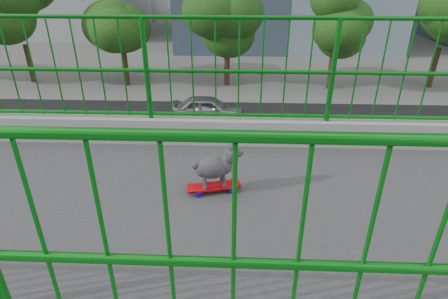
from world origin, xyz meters
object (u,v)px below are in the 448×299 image
object	(u,v)px
skateboard	(214,187)
poodle	(216,165)
car_3	(427,134)
car_6	(354,202)
car_4	(208,108)
car_5	(61,252)

from	to	relation	value
skateboard	poodle	xyz separation A→B (m)	(-0.01, 0.02, 0.23)
skateboard	car_3	distance (m)	19.40
poodle	car_6	world-z (taller)	poodle
poodle	car_6	bearing A→B (deg)	138.01
car_4	car_6	bearing A→B (deg)	-146.52
skateboard	car_3	world-z (taller)	skateboard
poodle	car_5	bearing A→B (deg)	-151.13
skateboard	car_3	bearing A→B (deg)	131.84
car_3	car_6	xyz separation A→B (m)	(6.40, -5.56, -0.02)
car_4	car_5	bearing A→B (deg)	164.42
car_3	car_4	xyz separation A→B (m)	(-3.20, -11.91, 0.02)
car_5	poodle	bearing A→B (deg)	43.18
poodle	car_6	xyz separation A→B (m)	(-8.83, 4.63, -6.56)
car_5	car_4	bearing A→B (deg)	164.42
poodle	car_3	xyz separation A→B (m)	(-15.23, 10.20, -6.54)
poodle	car_3	world-z (taller)	poodle
car_6	car_3	bearing A→B (deg)	139.00
car_5	car_6	xyz separation A→B (m)	(-3.20, 9.92, -0.08)
skateboard	car_5	world-z (taller)	skateboard
car_5	car_3	bearing A→B (deg)	121.80
car_5	car_6	bearing A→B (deg)	107.88
skateboard	car_4	size ratio (longest dim) A/B	0.11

